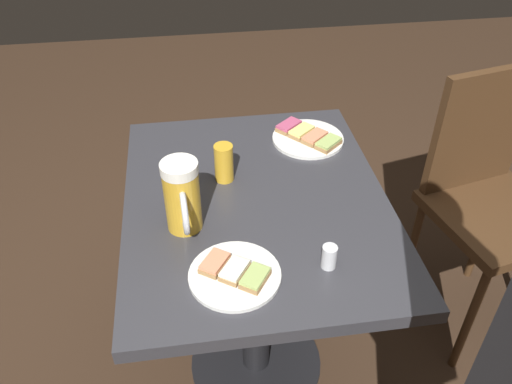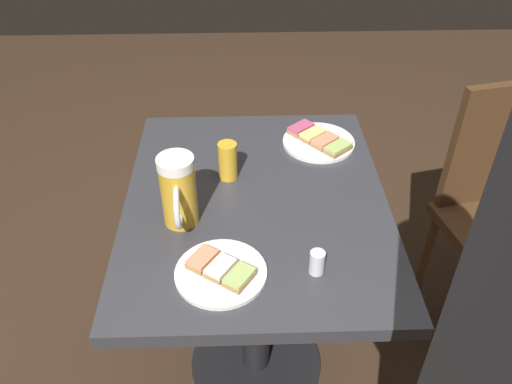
# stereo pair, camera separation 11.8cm
# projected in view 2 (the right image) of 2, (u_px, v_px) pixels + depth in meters

# --- Properties ---
(ground_plane) EXTENTS (6.00, 6.00, 0.00)m
(ground_plane) POSITION_uv_depth(u_px,v_px,m) (256.00, 363.00, 1.79)
(ground_plane) COLOR #382619
(cafe_table) EXTENTS (0.84, 0.67, 0.73)m
(cafe_table) POSITION_uv_depth(u_px,v_px,m) (256.00, 242.00, 1.43)
(cafe_table) COLOR black
(cafe_table) RESTS_ON ground_plane
(plate_near) EXTENTS (0.20, 0.20, 0.03)m
(plate_near) POSITION_uv_depth(u_px,v_px,m) (221.00, 271.00, 1.12)
(plate_near) COLOR white
(plate_near) RESTS_ON cafe_table
(plate_far) EXTENTS (0.21, 0.21, 0.03)m
(plate_far) POSITION_uv_depth(u_px,v_px,m) (319.00, 141.00, 1.53)
(plate_far) COLOR white
(plate_far) RESTS_ON cafe_table
(beer_mug) EXTENTS (0.15, 0.09, 0.18)m
(beer_mug) POSITION_uv_depth(u_px,v_px,m) (178.00, 192.00, 1.21)
(beer_mug) COLOR gold
(beer_mug) RESTS_ON cafe_table
(beer_glass_small) EXTENTS (0.05, 0.05, 0.11)m
(beer_glass_small) POSITION_uv_depth(u_px,v_px,m) (228.00, 161.00, 1.38)
(beer_glass_small) COLOR gold
(beer_glass_small) RESTS_ON cafe_table
(salt_shaker) EXTENTS (0.03, 0.03, 0.06)m
(salt_shaker) POSITION_uv_depth(u_px,v_px,m) (317.00, 262.00, 1.12)
(salt_shaker) COLOR silver
(salt_shaker) RESTS_ON cafe_table
(cafe_chair) EXTENTS (0.45, 0.45, 0.92)m
(cafe_chair) POSITION_uv_depth(u_px,v_px,m) (506.00, 209.00, 1.59)
(cafe_chair) COLOR #472D19
(cafe_chair) RESTS_ON ground_plane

